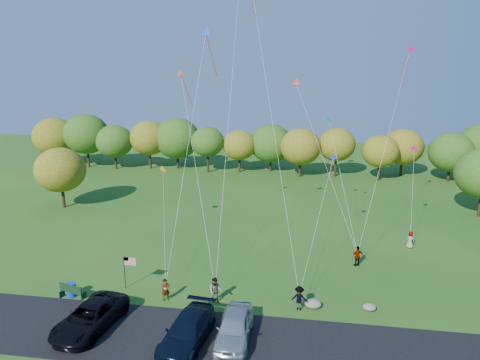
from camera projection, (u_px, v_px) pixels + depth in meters
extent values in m
plane|color=#215518|center=(221.00, 304.00, 28.73)|extent=(140.00, 140.00, 0.00)
cube|color=black|center=(207.00, 340.00, 24.89)|extent=(44.00, 6.00, 0.06)
cylinder|color=#322012|center=(55.00, 158.00, 69.54)|extent=(0.36, 0.36, 2.99)
ellipsoid|color=#306018|center=(53.00, 136.00, 68.64)|extent=(6.53, 6.53, 5.88)
cylinder|color=#322012|center=(83.00, 160.00, 67.68)|extent=(0.36, 0.36, 2.98)
ellipsoid|color=#285817|center=(81.00, 139.00, 66.84)|extent=(5.86, 5.86, 5.27)
cylinder|color=#322012|center=(117.00, 158.00, 70.07)|extent=(0.36, 0.36, 2.77)
ellipsoid|color=#306018|center=(116.00, 137.00, 69.22)|extent=(6.26, 6.26, 5.63)
cylinder|color=#322012|center=(148.00, 160.00, 68.29)|extent=(0.36, 0.36, 2.74)
ellipsoid|color=#306018|center=(147.00, 140.00, 67.47)|extent=(5.96, 5.96, 5.36)
cylinder|color=#322012|center=(170.00, 162.00, 66.18)|extent=(0.36, 0.36, 3.09)
ellipsoid|color=#285817|center=(169.00, 140.00, 65.31)|extent=(5.97, 5.97, 5.37)
cylinder|color=#322012|center=(204.00, 162.00, 67.07)|extent=(0.36, 0.36, 2.77)
ellipsoid|color=#306018|center=(204.00, 139.00, 66.17)|extent=(6.91, 6.91, 6.22)
cylinder|color=#322012|center=(239.00, 165.00, 65.40)|extent=(0.36, 0.36, 2.47)
ellipsoid|color=#306018|center=(239.00, 144.00, 64.57)|extent=(6.48, 6.48, 5.83)
cylinder|color=#322012|center=(269.00, 168.00, 63.60)|extent=(0.36, 0.36, 2.52)
ellipsoid|color=#285817|center=(270.00, 148.00, 62.86)|extent=(5.34, 5.34, 4.81)
cylinder|color=#322012|center=(302.00, 170.00, 62.61)|extent=(0.36, 0.36, 2.34)
ellipsoid|color=#285817|center=(303.00, 146.00, 61.74)|extent=(7.16, 7.16, 6.45)
cylinder|color=#322012|center=(337.00, 166.00, 63.05)|extent=(0.36, 0.36, 3.16)
ellipsoid|color=#306018|center=(339.00, 140.00, 62.09)|extent=(7.01, 7.01, 6.31)
cylinder|color=#322012|center=(368.00, 166.00, 63.84)|extent=(0.36, 0.36, 2.89)
ellipsoid|color=#306018|center=(370.00, 144.00, 63.02)|extent=(5.73, 5.73, 5.16)
cylinder|color=#322012|center=(407.00, 170.00, 61.81)|extent=(0.36, 0.36, 2.74)
ellipsoid|color=#285817|center=(409.00, 147.00, 60.98)|extent=(6.10, 6.10, 5.49)
cylinder|color=#322012|center=(440.00, 170.00, 61.17)|extent=(0.36, 0.36, 2.86)
ellipsoid|color=#285817|center=(443.00, 145.00, 60.27)|extent=(6.82, 6.82, 6.14)
cylinder|color=#322012|center=(63.00, 196.00, 48.91)|extent=(0.36, 0.36, 2.60)
ellipsoid|color=#306018|center=(60.00, 170.00, 48.14)|extent=(5.60, 5.60, 5.04)
cylinder|color=#322012|center=(480.00, 204.00, 45.86)|extent=(0.36, 0.36, 2.80)
imported|color=black|center=(90.00, 317.00, 25.78)|extent=(3.26, 5.81, 1.53)
imported|color=black|center=(187.00, 331.00, 24.38)|extent=(2.70, 5.54, 1.55)
imported|color=#B3B8BF|center=(234.00, 327.00, 24.68)|extent=(1.95, 4.78, 1.62)
imported|color=#4C4C59|center=(166.00, 290.00, 29.08)|extent=(0.68, 0.62, 1.57)
imported|color=#4C4C59|center=(215.00, 290.00, 28.74)|extent=(0.93, 0.76, 1.81)
imported|color=#4C4C59|center=(299.00, 298.00, 27.93)|extent=(1.11, 0.69, 1.65)
imported|color=#4C4C59|center=(357.00, 256.00, 34.21)|extent=(1.07, 0.77, 1.69)
imported|color=#4C4C59|center=(410.00, 240.00, 37.69)|extent=(0.89, 0.79, 1.54)
cube|color=black|center=(72.00, 292.00, 29.48)|extent=(1.90, 0.64, 0.06)
cube|color=black|center=(70.00, 289.00, 29.22)|extent=(1.88, 0.58, 0.59)
cube|color=black|center=(62.00, 294.00, 29.66)|extent=(0.21, 0.49, 0.45)
cube|color=black|center=(84.00, 296.00, 29.42)|extent=(0.21, 0.49, 0.45)
cylinder|color=#0E31D7|center=(71.00, 290.00, 29.67)|extent=(0.65, 0.65, 0.98)
cylinder|color=black|center=(125.00, 272.00, 30.59)|extent=(0.05, 0.05, 2.47)
cube|color=red|center=(130.00, 261.00, 30.30)|extent=(0.89, 0.59, 0.02)
cube|color=navy|center=(126.00, 259.00, 30.31)|extent=(0.36, 0.02, 0.28)
ellipsoid|color=gray|center=(313.00, 304.00, 28.28)|extent=(1.11, 0.87, 0.55)
ellipsoid|color=slate|center=(369.00, 307.00, 27.98)|extent=(0.87, 0.73, 0.45)
cone|color=blue|center=(206.00, 32.00, 31.45)|extent=(1.02, 0.68, 0.88)
cone|color=#FF2A10|center=(296.00, 82.00, 35.98)|extent=(0.86, 0.57, 0.71)
cone|color=#CB0E4E|center=(410.00, 48.00, 36.48)|extent=(0.95, 0.68, 0.77)
cube|color=#E81062|center=(414.00, 149.00, 38.03)|extent=(0.59, 0.37, 0.66)
cube|color=gold|center=(163.00, 170.00, 40.71)|extent=(0.78, 0.50, 0.85)
cube|color=blue|center=(329.00, 120.00, 39.71)|extent=(0.45, 0.44, 0.58)
cone|color=#BC2D0D|center=(181.00, 74.00, 36.10)|extent=(0.80, 0.36, 0.75)
cube|color=#1C3CFF|center=(333.00, 157.00, 36.29)|extent=(0.56, 0.26, 0.58)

